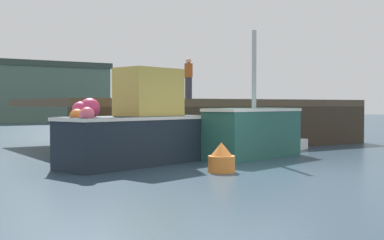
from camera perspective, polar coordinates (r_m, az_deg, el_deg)
ground at (r=11.36m, az=8.00°, el=-6.20°), size 120.00×160.00×0.10m
pier at (r=19.31m, az=0.73°, el=1.40°), size 12.04×6.79×1.70m
fishing_boat_near_left at (r=12.88m, az=-6.21°, el=-0.91°), size 4.30×2.39×2.45m
fishing_boat_near_right at (r=14.65m, az=6.93°, el=-1.26°), size 3.61×2.03×3.63m
rowboat at (r=17.34m, az=11.01°, el=-2.74°), size 1.58×1.14×0.39m
dockworker at (r=21.25m, az=-0.39°, el=4.60°), size 0.34×0.34×1.74m
warehouse at (r=47.42m, az=-15.74°, el=3.03°), size 10.33×4.75×5.28m
mooring_buoy_foreground at (r=11.47m, az=3.31°, el=-4.36°), size 0.61×0.61×0.67m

